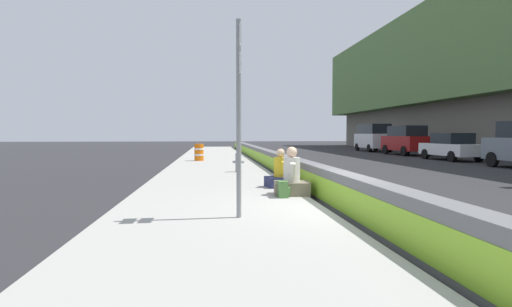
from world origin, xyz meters
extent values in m
plane|color=#2B2B2D|center=(0.00, 0.00, 0.00)|extent=(160.00, 160.00, 0.00)
cube|color=#A8A59E|center=(0.00, 2.65, 0.07)|extent=(80.00, 4.40, 0.14)
cube|color=slate|center=(0.00, 0.00, 0.42)|extent=(76.00, 0.44, 0.85)
cube|color=#8CC62D|center=(0.00, 0.23, 0.38)|extent=(74.48, 0.01, 0.54)
cylinder|color=gray|center=(-0.81, 2.31, 1.94)|extent=(0.09, 0.09, 3.60)
cube|color=white|center=(-0.81, 2.29, 3.44)|extent=(0.44, 0.02, 0.36)
cube|color=black|center=(-0.81, 2.28, 3.44)|extent=(0.30, 0.01, 0.10)
cube|color=white|center=(-0.81, 2.29, 2.94)|extent=(0.44, 0.02, 0.36)
cube|color=#1956AD|center=(-0.81, 2.28, 2.94)|extent=(0.30, 0.01, 0.10)
cylinder|color=gray|center=(8.17, 1.73, 0.50)|extent=(0.24, 0.24, 0.72)
cone|color=gray|center=(8.17, 1.73, 0.94)|extent=(0.26, 0.26, 0.16)
cylinder|color=gray|center=(8.17, 1.56, 0.54)|extent=(0.10, 0.12, 0.10)
cylinder|color=gray|center=(8.17, 1.90, 0.54)|extent=(0.10, 0.12, 0.10)
cube|color=#706651|center=(1.87, 0.80, 0.30)|extent=(0.83, 0.94, 0.33)
cylinder|color=beige|center=(1.87, 0.80, 0.77)|extent=(0.42, 0.42, 0.61)
sphere|color=beige|center=(1.87, 0.80, 1.22)|extent=(0.27, 0.27, 0.27)
cylinder|color=beige|center=(2.10, 0.77, 0.71)|extent=(0.33, 0.18, 0.54)
cylinder|color=beige|center=(1.64, 0.82, 0.71)|extent=(0.33, 0.18, 0.54)
cube|color=#23284C|center=(3.36, 0.83, 0.29)|extent=(0.80, 0.90, 0.30)
cylinder|color=gold|center=(3.36, 0.83, 0.72)|extent=(0.38, 0.38, 0.56)
sphere|color=beige|center=(3.36, 0.83, 1.12)|extent=(0.25, 0.25, 0.25)
cylinder|color=gold|center=(3.57, 0.87, 0.66)|extent=(0.31, 0.18, 0.49)
cylinder|color=gold|center=(3.16, 0.80, 0.66)|extent=(0.31, 0.18, 0.49)
cube|color=#4C7A3D|center=(1.44, 1.10, 0.34)|extent=(0.32, 0.22, 0.40)
cube|color=#4C7A3D|center=(1.44, 0.96, 0.28)|extent=(0.22, 0.06, 0.20)
cylinder|color=orange|center=(15.17, 3.51, 0.61)|extent=(0.52, 0.52, 0.95)
cylinder|color=white|center=(15.17, 3.51, 0.80)|extent=(0.54, 0.54, 0.10)
cylinder|color=white|center=(15.17, 3.51, 0.47)|extent=(0.54, 0.54, 0.10)
cylinder|color=black|center=(10.83, -11.21, 0.38)|extent=(0.76, 0.24, 0.76)
cube|color=silver|center=(15.87, -12.10, 0.69)|extent=(4.55, 1.92, 0.72)
cube|color=black|center=(15.77, -12.10, 1.38)|extent=(2.24, 1.68, 0.66)
cylinder|color=black|center=(17.28, -11.20, 0.33)|extent=(0.67, 0.24, 0.66)
cylinder|color=black|center=(17.33, -12.93, 0.33)|extent=(0.67, 0.24, 0.66)
cylinder|color=black|center=(14.40, -11.28, 0.33)|extent=(0.67, 0.24, 0.66)
cylinder|color=black|center=(14.45, -13.00, 0.33)|extent=(0.67, 0.24, 0.66)
cube|color=maroon|center=(22.21, -12.27, 0.93)|extent=(4.85, 2.05, 1.10)
cube|color=black|center=(22.11, -12.27, 1.88)|extent=(3.15, 1.81, 0.80)
cylinder|color=black|center=(23.73, -11.31, 0.38)|extent=(0.77, 0.24, 0.76)
cylinder|color=black|center=(23.77, -13.15, 0.38)|extent=(0.77, 0.24, 0.76)
cylinder|color=black|center=(20.65, -11.39, 0.38)|extent=(0.77, 0.24, 0.76)
cylinder|color=black|center=(20.70, -13.23, 0.38)|extent=(0.77, 0.24, 0.76)
cube|color=silver|center=(28.80, -12.29, 1.01)|extent=(5.14, 2.08, 1.30)
cube|color=black|center=(28.70, -12.29, 2.11)|extent=(4.14, 1.86, 0.90)
cylinder|color=black|center=(30.46, -11.39, 0.36)|extent=(0.72, 0.24, 0.72)
cylinder|color=black|center=(30.41, -13.27, 0.36)|extent=(0.72, 0.24, 0.72)
cylinder|color=black|center=(27.20, -11.31, 0.36)|extent=(0.72, 0.24, 0.72)
cylinder|color=black|center=(27.15, -13.19, 0.36)|extent=(0.72, 0.24, 0.72)
camera|label=1|loc=(-8.27, 2.81, 1.68)|focal=28.77mm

